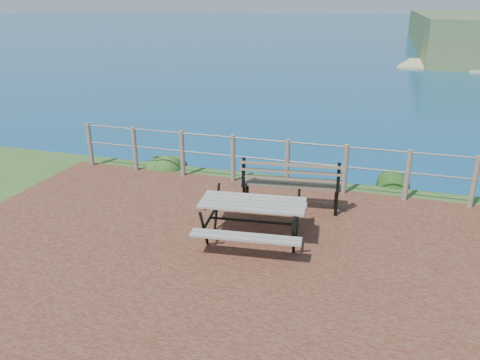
# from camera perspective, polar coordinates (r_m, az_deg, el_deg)

# --- Properties ---
(ground) EXTENTS (10.00, 7.00, 0.12)m
(ground) POSITION_cam_1_polar(r_m,az_deg,el_deg) (6.74, -0.46, -11.01)
(ground) COLOR brown
(ground) RESTS_ON ground
(ocean) EXTENTS (1200.00, 1200.00, 0.00)m
(ocean) POSITION_cam_1_polar(r_m,az_deg,el_deg) (205.49, 17.92, 18.82)
(ocean) COLOR #15537E
(ocean) RESTS_ON ground
(safety_railing) EXTENTS (9.40, 0.10, 1.00)m
(safety_railing) POSITION_cam_1_polar(r_m,az_deg,el_deg) (9.45, 5.77, 2.31)
(safety_railing) COLOR #6B5B4C
(safety_railing) RESTS_ON ground
(picnic_table) EXTENTS (1.67, 1.39, 0.68)m
(picnic_table) POSITION_cam_1_polar(r_m,az_deg,el_deg) (7.28, 1.53, -4.55)
(picnic_table) COLOR gray
(picnic_table) RESTS_ON ground
(park_bench) EXTENTS (1.82, 0.66, 1.00)m
(park_bench) POSITION_cam_1_polar(r_m,az_deg,el_deg) (8.41, 6.24, 0.55)
(park_bench) COLOR brown
(park_bench) RESTS_ON ground
(shrub_lip_west) EXTENTS (0.70, 0.70, 0.41)m
(shrub_lip_west) POSITION_cam_1_polar(r_m,az_deg,el_deg) (11.06, -9.06, 1.77)
(shrub_lip_west) COLOR #2B521E
(shrub_lip_west) RESTS_ON ground
(shrub_lip_east) EXTENTS (0.67, 0.67, 0.37)m
(shrub_lip_east) POSITION_cam_1_polar(r_m,az_deg,el_deg) (10.38, 18.42, -0.35)
(shrub_lip_east) COLOR #234515
(shrub_lip_east) RESTS_ON ground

